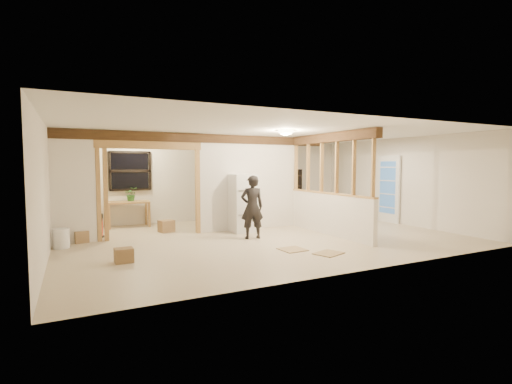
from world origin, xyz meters
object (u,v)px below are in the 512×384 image
refrigerator (243,203)px  work_table (128,214)px  woman (252,207)px  shop_vac (94,226)px  bookshelf (290,192)px

refrigerator → work_table: size_ratio=1.31×
woman → shop_vac: size_ratio=2.57×
work_table → refrigerator: bearing=-33.8°
shop_vac → bookshelf: size_ratio=0.37×
shop_vac → bookshelf: 6.43m
woman → bookshelf: size_ratio=0.94×
refrigerator → bookshelf: (2.77, 2.21, 0.04)m
refrigerator → shop_vac: size_ratio=2.57×
shop_vac → refrigerator: bearing=-12.9°
refrigerator → work_table: 3.31m
shop_vac → woman: bearing=-27.2°
work_table → bookshelf: size_ratio=0.72×
refrigerator → shop_vac: (-3.49, 0.80, -0.45)m
shop_vac → bookshelf: bookshelf is taller
work_table → bookshelf: bookshelf is taller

